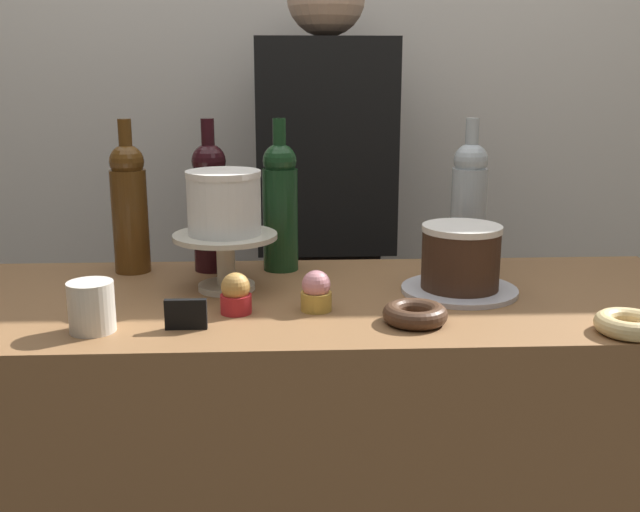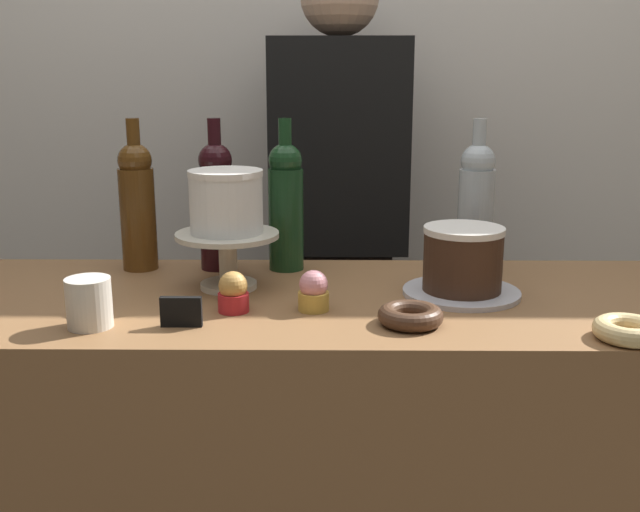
% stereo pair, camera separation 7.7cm
% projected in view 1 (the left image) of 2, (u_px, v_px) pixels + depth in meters
% --- Properties ---
extents(back_wall, '(6.00, 0.05, 2.60)m').
position_uv_depth(back_wall, '(306.00, 77.00, 2.15)').
color(back_wall, silver).
rests_on(back_wall, ground_plane).
extents(display_counter, '(1.51, 0.57, 0.90)m').
position_uv_depth(display_counter, '(320.00, 503.00, 1.53)').
color(display_counter, brown).
rests_on(display_counter, ground_plane).
extents(cake_stand_pedestal, '(0.20, 0.20, 0.11)m').
position_uv_depth(cake_stand_pedestal, '(226.00, 252.00, 1.44)').
color(cake_stand_pedestal, beige).
rests_on(cake_stand_pedestal, display_counter).
extents(white_layer_cake, '(0.14, 0.14, 0.12)m').
position_uv_depth(white_layer_cake, '(224.00, 202.00, 1.42)').
color(white_layer_cake, white).
rests_on(white_layer_cake, cake_stand_pedestal).
extents(silver_serving_platter, '(0.23, 0.23, 0.01)m').
position_uv_depth(silver_serving_platter, '(459.00, 290.00, 1.44)').
color(silver_serving_platter, silver).
rests_on(silver_serving_platter, display_counter).
extents(chocolate_round_cake, '(0.15, 0.15, 0.12)m').
position_uv_depth(chocolate_round_cake, '(461.00, 257.00, 1.42)').
color(chocolate_round_cake, '#3D2619').
rests_on(chocolate_round_cake, silver_serving_platter).
extents(wine_bottle_amber, '(0.08, 0.08, 0.33)m').
position_uv_depth(wine_bottle_amber, '(129.00, 205.00, 1.56)').
color(wine_bottle_amber, '#5B3814').
rests_on(wine_bottle_amber, display_counter).
extents(wine_bottle_green, '(0.08, 0.08, 0.33)m').
position_uv_depth(wine_bottle_green, '(280.00, 204.00, 1.58)').
color(wine_bottle_green, '#193D1E').
rests_on(wine_bottle_green, display_counter).
extents(wine_bottle_clear, '(0.08, 0.08, 0.33)m').
position_uv_depth(wine_bottle_clear, '(469.00, 203.00, 1.59)').
color(wine_bottle_clear, '#B2BCC1').
rests_on(wine_bottle_clear, display_counter).
extents(wine_bottle_dark_red, '(0.08, 0.08, 0.33)m').
position_uv_depth(wine_bottle_dark_red, '(210.00, 204.00, 1.58)').
color(wine_bottle_dark_red, black).
rests_on(wine_bottle_dark_red, display_counter).
extents(cupcake_caramel, '(0.06, 0.06, 0.07)m').
position_uv_depth(cupcake_caramel, '(236.00, 294.00, 1.31)').
color(cupcake_caramel, red).
rests_on(cupcake_caramel, display_counter).
extents(cupcake_strawberry, '(0.06, 0.06, 0.07)m').
position_uv_depth(cupcake_strawberry, '(316.00, 292.00, 1.33)').
color(cupcake_strawberry, gold).
rests_on(cupcake_strawberry, display_counter).
extents(donut_glazed, '(0.11, 0.11, 0.03)m').
position_uv_depth(donut_glazed, '(629.00, 324.00, 1.21)').
color(donut_glazed, '#E0C17F').
rests_on(donut_glazed, display_counter).
extents(donut_chocolate, '(0.11, 0.11, 0.03)m').
position_uv_depth(donut_chocolate, '(415.00, 314.00, 1.26)').
color(donut_chocolate, '#472D1E').
rests_on(donut_chocolate, display_counter).
extents(price_sign_chalkboard, '(0.07, 0.01, 0.05)m').
position_uv_depth(price_sign_chalkboard, '(186.00, 314.00, 1.23)').
color(price_sign_chalkboard, black).
rests_on(price_sign_chalkboard, display_counter).
extents(coffee_cup_ceramic, '(0.08, 0.08, 0.08)m').
position_uv_depth(coffee_cup_ceramic, '(91.00, 307.00, 1.22)').
color(coffee_cup_ceramic, silver).
rests_on(coffee_cup_ceramic, display_counter).
extents(barista_figure, '(0.36, 0.22, 1.60)m').
position_uv_depth(barista_figure, '(326.00, 251.00, 2.02)').
color(barista_figure, black).
rests_on(barista_figure, ground_plane).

